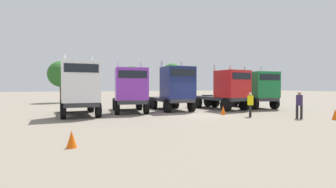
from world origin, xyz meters
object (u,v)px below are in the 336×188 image
visitor_with_camera (299,103)px  traffic_cone_near (335,114)px  semi_truck_purple (130,90)px  traffic_cone_mid (223,110)px  semi_truck_white (80,89)px  visitor_in_hivis (250,103)px  semi_truck_green (257,90)px  traffic_cone_far (72,139)px  semi_truck_navy (175,88)px  semi_truck_red (226,90)px

visitor_with_camera → traffic_cone_near: visitor_with_camera is taller
semi_truck_purple → visitor_with_camera: 12.24m
visitor_with_camera → traffic_cone_mid: 5.10m
semi_truck_white → visitor_in_hivis: 12.02m
visitor_in_hivis → visitor_with_camera: (2.27, -2.04, 0.06)m
semi_truck_green → traffic_cone_mid: 7.16m
traffic_cone_mid → traffic_cone_far: bearing=-148.7°
semi_truck_green → traffic_cone_far: semi_truck_green is taller
semi_truck_navy → visitor_in_hivis: size_ratio=3.45×
semi_truck_white → semi_truck_navy: 7.86m
traffic_cone_mid → semi_truck_white: bearing=163.9°
semi_truck_navy → traffic_cone_far: (-8.49, -10.48, -1.65)m
traffic_cone_far → semi_truck_white: bearing=85.7°
visitor_in_hivis → traffic_cone_far: 12.68m
traffic_cone_near → semi_truck_white: bearing=151.7°
visitor_in_hivis → traffic_cone_far: bearing=-114.2°
semi_truck_red → visitor_in_hivis: (-1.49, -5.03, -0.84)m
semi_truck_navy → visitor_with_camera: 9.58m
semi_truck_navy → semi_truck_red: size_ratio=0.88×
semi_truck_white → visitor_in_hivis: (11.03, -4.69, -0.97)m
semi_truck_white → traffic_cone_mid: bearing=72.3°
semi_truck_navy → traffic_cone_near: semi_truck_navy is taller
semi_truck_green → traffic_cone_mid: bearing=-55.6°
visitor_with_camera → visitor_in_hivis: bearing=-56.0°
visitor_with_camera → semi_truck_purple: bearing=-53.5°
visitor_with_camera → traffic_cone_mid: visitor_with_camera is taller
semi_truck_purple → visitor_with_camera: semi_truck_purple is taller
semi_truck_navy → visitor_in_hivis: (3.25, -5.74, -0.97)m
semi_truck_navy → semi_truck_red: (4.73, -0.71, -0.13)m
traffic_cone_mid → traffic_cone_far: 12.56m
visitor_in_hivis → visitor_with_camera: bearing=1.9°
semi_truck_purple → traffic_cone_mid: 7.44m
traffic_cone_far → semi_truck_purple: bearing=66.3°
semi_truck_purple → visitor_in_hivis: semi_truck_purple is taller
semi_truck_red → traffic_cone_far: size_ratio=11.17×
visitor_in_hivis → traffic_cone_near: bearing=3.1°
semi_truck_red → visitor_with_camera: (0.79, -7.08, -0.77)m
visitor_with_camera → semi_truck_navy: bearing=-68.7°
semi_truck_purple → semi_truck_green: semi_truck_purple is taller
visitor_in_hivis → traffic_cone_mid: 2.16m
visitor_with_camera → traffic_cone_mid: (-3.28, 3.84, -0.71)m
semi_truck_green → visitor_in_hivis: size_ratio=3.54×
visitor_in_hivis → traffic_cone_near: (3.87, -3.33, -0.64)m
visitor_with_camera → traffic_cone_near: 2.17m
semi_truck_purple → semi_truck_red: size_ratio=0.92×
visitor_in_hivis → traffic_cone_near: visitor_in_hivis is taller
semi_truck_white → semi_truck_red: size_ratio=0.96×
semi_truck_white → semi_truck_navy: (7.78, 1.05, -0.00)m
visitor_with_camera → traffic_cone_far: bearing=-3.2°
traffic_cone_near → semi_truck_navy: bearing=128.1°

